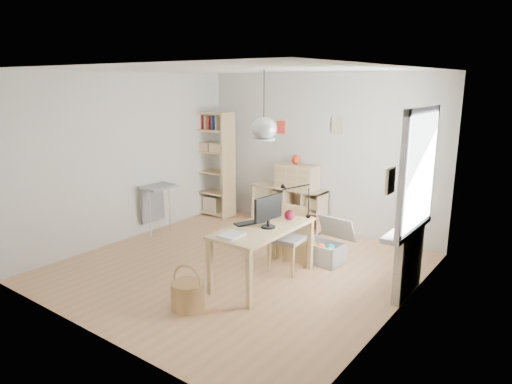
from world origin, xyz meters
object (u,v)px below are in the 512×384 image
Objects in this scene: chair at (289,234)px; desk at (263,233)px; storage_chest at (325,248)px; cube_shelf at (289,209)px; tall_bookshelf at (213,160)px; monitor at (268,210)px; drawer_chest at (297,177)px.

desk is at bearing -100.58° from chair.
chair is (0.06, 0.54, -0.15)m from desk.
desk reaches higher than storage_chest.
cube_shelf is at bearing 114.61° from desk.
cube_shelf is 1.77m from tall_bookshelf.
tall_bookshelf is (-1.56, -0.28, 0.79)m from cube_shelf.
desk is at bearing -101.39° from storage_chest.
tall_bookshelf is 3.05m from chair.
chair is 0.69m from storage_chest.
cube_shelf is 2.02m from chair.
monitor is at bearing 3.58° from desk.
monitor is at bearing -36.21° from tall_bookshelf.
desk is at bearing -37.01° from tall_bookshelf.
chair is 1.26× the size of storage_chest.
storage_chest is 1.36m from monitor.
desk is 2.48m from cube_shelf.
desk is at bearing -65.39° from cube_shelf.
desk is 3.18× the size of monitor.
chair is at bearing -60.61° from drawer_chest.
chair is 0.71m from monitor.
storage_chest is at bearing -42.20° from drawer_chest.
monitor is (0.07, 0.00, 0.32)m from desk.
tall_bookshelf is 2.25× the size of chair.
storage_chest is 0.96× the size of drawer_chest.
desk is at bearing -168.94° from monitor.
desk is 0.33m from monitor.
tall_bookshelf is at bearing 169.18° from storage_chest.
cube_shelf is 0.66m from drawer_chest.
monitor is at bearing -97.98° from storage_chest.
monitor is (-0.26, -1.09, 0.78)m from storage_chest.
cube_shelf is 2.57m from monitor.
monitor reaches higher than drawer_chest.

